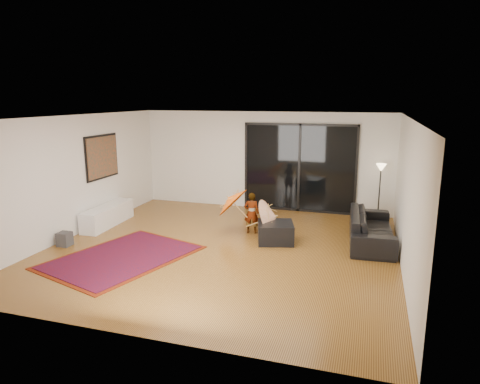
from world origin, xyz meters
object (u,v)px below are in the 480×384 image
at_px(ottoman, 275,232).
at_px(child, 252,213).
at_px(sofa, 372,228).
at_px(media_console, 108,215).

xyz_separation_m(ottoman, child, (-0.67, 0.45, 0.26)).
relative_size(sofa, ottoman, 3.04).
bearing_deg(media_console, ottoman, -2.32).
bearing_deg(ottoman, sofa, 15.80).
height_order(media_console, child, child).
height_order(media_console, ottoman, media_console).
xyz_separation_m(media_console, ottoman, (4.21, -0.01, -0.03)).
bearing_deg(media_console, child, 4.90).
distance_m(media_console, ottoman, 4.21).
bearing_deg(ottoman, media_console, 179.84).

